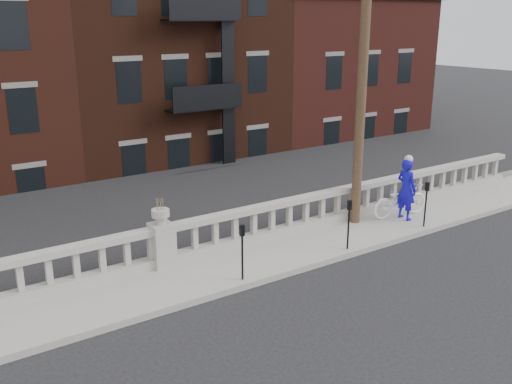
% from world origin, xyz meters
% --- Properties ---
extents(ground, '(120.00, 120.00, 0.00)m').
position_xyz_m(ground, '(0.00, 0.00, 0.00)').
color(ground, black).
rests_on(ground, ground).
extents(sidewalk, '(32.00, 2.20, 0.15)m').
position_xyz_m(sidewalk, '(0.00, 3.00, 0.07)').
color(sidewalk, gray).
rests_on(sidewalk, ground).
extents(balustrade, '(28.00, 0.34, 1.03)m').
position_xyz_m(balustrade, '(0.00, 3.95, 0.64)').
color(balustrade, gray).
rests_on(balustrade, sidewalk).
extents(planter_pedestal, '(0.55, 0.55, 1.76)m').
position_xyz_m(planter_pedestal, '(0.00, 3.95, 0.83)').
color(planter_pedestal, gray).
rests_on(planter_pedestal, sidewalk).
extents(lower_level, '(80.00, 44.00, 20.80)m').
position_xyz_m(lower_level, '(0.56, 23.04, 2.63)').
color(lower_level, '#605E59').
rests_on(lower_level, ground).
extents(utility_pole, '(1.60, 0.28, 10.00)m').
position_xyz_m(utility_pole, '(6.20, 3.60, 5.24)').
color(utility_pole, '#422D1E').
rests_on(utility_pole, sidewalk).
extents(parking_meter_b, '(0.10, 0.09, 1.36)m').
position_xyz_m(parking_meter_b, '(1.21, 2.15, 1.00)').
color(parking_meter_b, black).
rests_on(parking_meter_b, sidewalk).
extents(parking_meter_c, '(0.10, 0.09, 1.36)m').
position_xyz_m(parking_meter_c, '(4.55, 2.15, 1.00)').
color(parking_meter_c, black).
rests_on(parking_meter_c, sidewalk).
extents(parking_meter_d, '(0.10, 0.09, 1.36)m').
position_xyz_m(parking_meter_d, '(7.61, 2.15, 1.00)').
color(parking_meter_d, black).
rests_on(parking_meter_d, sidewalk).
extents(bicycle, '(2.07, 0.94, 1.05)m').
position_xyz_m(bicycle, '(7.72, 3.21, 0.67)').
color(bicycle, white).
rests_on(bicycle, sidewalk).
extents(cyclist, '(0.46, 0.70, 1.90)m').
position_xyz_m(cyclist, '(7.64, 2.94, 1.10)').
color(cyclist, '#130CBC').
rests_on(cyclist, sidewalk).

